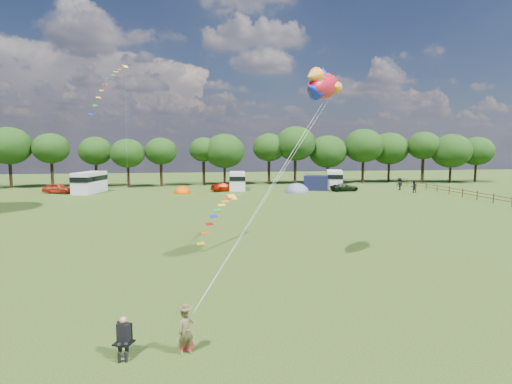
{
  "coord_description": "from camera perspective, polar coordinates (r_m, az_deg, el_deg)",
  "views": [
    {
      "loc": [
        -4.18,
        -19.3,
        7.08
      ],
      "look_at": [
        0.0,
        8.0,
        4.0
      ],
      "focal_mm": 30.0,
      "sensor_mm": 36.0,
      "label": 1
    }
  ],
  "objects": [
    {
      "name": "ground_plane",
      "position": [
        20.98,
        3.4,
        -13.37
      ],
      "size": [
        180.0,
        180.0,
        0.0
      ],
      "primitive_type": "plane",
      "color": "black",
      "rests_on": "ground"
    },
    {
      "name": "tree_line",
      "position": [
        74.9,
        -1.44,
        5.8
      ],
      "size": [
        102.98,
        10.98,
        10.27
      ],
      "color": "black",
      "rests_on": "ground"
    },
    {
      "name": "fence",
      "position": [
        65.15,
        25.09,
        0.14
      ],
      "size": [
        0.12,
        33.12,
        1.2
      ],
      "color": "#472D19",
      "rests_on": "ground"
    },
    {
      "name": "car_a",
      "position": [
        68.45,
        -24.9,
        0.46
      ],
      "size": [
        4.76,
        2.87,
        1.48
      ],
      "primitive_type": "imported",
      "rotation": [
        0.0,
        0.0,
        1.3
      ],
      "color": "#B1321A",
      "rests_on": "ground"
    },
    {
      "name": "car_c",
      "position": [
        65.03,
        -4.21,
        0.64
      ],
      "size": [
        4.44,
        2.88,
        1.23
      ],
      "primitive_type": "imported",
      "rotation": [
        0.0,
        0.0,
        1.87
      ],
      "color": "#AA1A03",
      "rests_on": "ground"
    },
    {
      "name": "car_d",
      "position": [
        66.4,
        11.73,
        0.62
      ],
      "size": [
        4.54,
        2.53,
        1.18
      ],
      "primitive_type": "imported",
      "rotation": [
        0.0,
        0.0,
        1.71
      ],
      "color": "black",
      "rests_on": "ground"
    },
    {
      "name": "campervan_b",
      "position": [
        67.04,
        -21.31,
        1.28
      ],
      "size": [
        4.16,
        6.73,
        3.07
      ],
      "rotation": [
        0.0,
        0.0,
        1.32
      ],
      "color": "silver",
      "rests_on": "ground"
    },
    {
      "name": "campervan_c",
      "position": [
        66.99,
        -2.5,
        1.57
      ],
      "size": [
        3.0,
        5.87,
        2.76
      ],
      "rotation": [
        0.0,
        0.0,
        1.46
      ],
      "color": "silver",
      "rests_on": "ground"
    },
    {
      "name": "campervan_d",
      "position": [
        71.31,
        10.4,
        1.79
      ],
      "size": [
        4.02,
        6.24,
        2.83
      ],
      "rotation": [
        0.0,
        0.0,
        1.28
      ],
      "color": "silver",
      "rests_on": "ground"
    },
    {
      "name": "tent_orange",
      "position": [
        63.37,
        -9.82,
        -0.13
      ],
      "size": [
        2.62,
        2.86,
        2.05
      ],
      "color": "#E94900",
      "rests_on": "ground"
    },
    {
      "name": "tent_greyblue",
      "position": [
        63.68,
        5.48,
        -0.03
      ],
      "size": [
        3.63,
        3.98,
        2.7
      ],
      "color": "slate",
      "rests_on": "ground"
    },
    {
      "name": "awning_navy",
      "position": [
        67.29,
        8.0,
        1.23
      ],
      "size": [
        4.4,
        3.99,
        2.27
      ],
      "primitive_type": "cube",
      "rotation": [
        0.0,
        0.0,
        -0.34
      ],
      "color": "#131633",
      "rests_on": "ground"
    },
    {
      "name": "kite_flyer",
      "position": [
        15.37,
        -9.31,
        -17.88
      ],
      "size": [
        0.68,
        0.59,
        1.58
      ],
      "primitive_type": "imported",
      "rotation": [
        0.0,
        0.0,
        0.44
      ],
      "color": "brown",
      "rests_on": "ground"
    },
    {
      "name": "camp_chair",
      "position": [
        15.66,
        -17.21,
        -17.43
      ],
      "size": [
        0.74,
        0.76,
        1.4
      ],
      "rotation": [
        0.0,
        0.0,
        -0.42
      ],
      "color": "#99999E",
      "rests_on": "ground"
    },
    {
      "name": "kite_bag",
      "position": [
        15.93,
        -9.33,
        -19.49
      ],
      "size": [
        0.5,
        0.39,
        0.31
      ],
      "primitive_type": "cube",
      "rotation": [
        0.0,
        0.0,
        0.27
      ],
      "color": "red",
      "rests_on": "ground"
    },
    {
      "name": "fish_kite",
      "position": [
        24.45,
        8.69,
        13.88
      ],
      "size": [
        3.39,
        3.76,
        2.15
      ],
      "rotation": [
        0.0,
        -0.21,
        0.88
      ],
      "color": "red",
      "rests_on": "ground"
    },
    {
      "name": "streamer_kite_a",
      "position": [
        48.11,
        -18.7,
        13.88
      ],
      "size": [
        3.3,
        5.5,
        5.74
      ],
      "rotation": [
        0.0,
        0.0,
        0.61
      ],
      "color": "yellow",
      "rests_on": "ground"
    },
    {
      "name": "streamer_kite_c",
      "position": [
        30.93,
        -4.76,
        -2.46
      ],
      "size": [
        3.23,
        4.93,
        2.82
      ],
      "rotation": [
        0.0,
        0.0,
        0.49
      ],
      "color": "yellow",
      "rests_on": "ground"
    },
    {
      "name": "walker_a",
      "position": [
        66.65,
        20.26,
        0.65
      ],
      "size": [
        0.88,
        0.55,
        1.81
      ],
      "primitive_type": "imported",
      "rotation": [
        0.0,
        0.0,
        3.15
      ],
      "color": "black",
      "rests_on": "ground"
    },
    {
      "name": "walker_b",
      "position": [
        70.09,
        18.59,
        1.03
      ],
      "size": [
        1.38,
        1.03,
        1.94
      ],
      "primitive_type": "imported",
      "rotation": [
        0.0,
        0.0,
        3.55
      ],
      "color": "black",
      "rests_on": "ground"
    }
  ]
}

